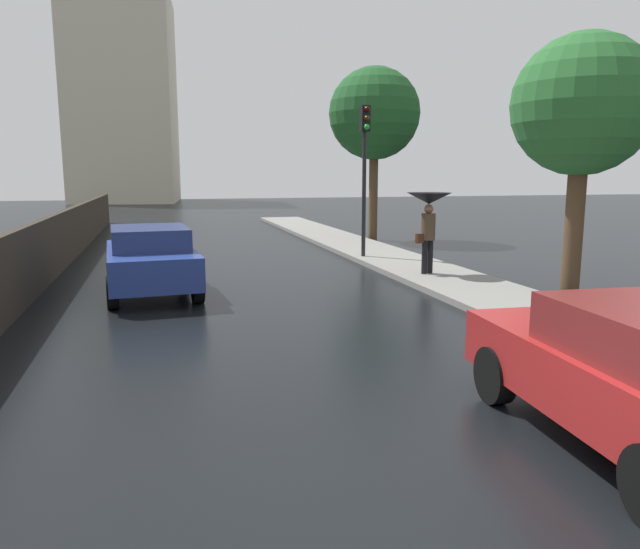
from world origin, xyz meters
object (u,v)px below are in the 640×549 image
pedestrian_with_umbrella_far (429,208)px  street_tree_near (583,107)px  traffic_light (365,153)px  street_tree_mid (374,114)px  car_blue_near_kerb (151,259)px

pedestrian_with_umbrella_far → street_tree_near: street_tree_near is taller
traffic_light → pedestrian_with_umbrella_far: bearing=-81.9°
pedestrian_with_umbrella_far → traffic_light: traffic_light is taller
pedestrian_with_umbrella_far → street_tree_mid: (1.72, 8.62, 3.09)m
car_blue_near_kerb → street_tree_near: size_ratio=0.75×
car_blue_near_kerb → pedestrian_with_umbrella_far: size_ratio=2.03×
street_tree_near → pedestrian_with_umbrella_far: bearing=127.6°
traffic_light → street_tree_mid: (2.21, 5.20, 1.65)m
car_blue_near_kerb → street_tree_mid: bearing=-138.1°
car_blue_near_kerb → street_tree_mid: (8.38, 8.72, 4.09)m
street_tree_mid → car_blue_near_kerb: bearing=-133.9°
pedestrian_with_umbrella_far → street_tree_near: 4.07m
pedestrian_with_umbrella_far → traffic_light: (-0.48, 3.42, 1.44)m
traffic_light → street_tree_mid: 5.88m
car_blue_near_kerb → street_tree_near: 9.68m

